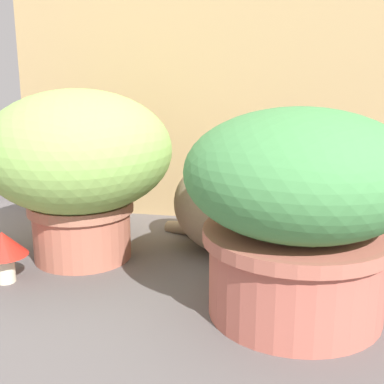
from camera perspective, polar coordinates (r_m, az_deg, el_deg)
ground_plane at (r=1.13m, az=-5.06°, el=-9.49°), size 6.00×6.00×0.00m
cardboard_backdrop at (r=1.48m, az=0.17°, el=15.23°), size 1.05×0.03×0.95m
grass_planter at (r=1.20m, az=-12.40°, el=3.26°), size 0.43×0.43×0.39m
leafy_planter at (r=0.93m, az=11.71°, el=-1.41°), size 0.41×0.41×0.38m
cat at (r=1.23m, az=3.85°, el=-1.35°), size 0.34×0.29×0.32m
mushroom_ornament_red at (r=1.15m, az=-20.08°, el=-5.75°), size 0.10×0.10×0.11m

